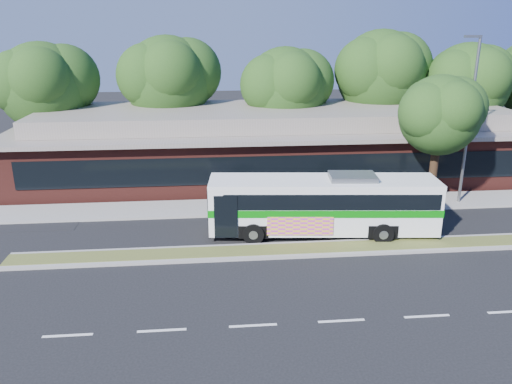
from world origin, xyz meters
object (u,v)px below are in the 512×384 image
Objects in this scene: lamp_post at (469,117)px; transit_bus at (324,201)px; sidewalk_tree at (445,113)px; sedan at (37,184)px.

lamp_post is 0.84× the size of transit_bus.
transit_bus is at bearing -153.85° from sidewalk_tree.
lamp_post is at bearing -123.44° from sedan.
lamp_post reaches higher than sidewalk_tree.
sidewalk_tree is at bearing -175.48° from lamp_post.
sedan is at bearing 159.39° from transit_bus.
lamp_post reaches higher than transit_bus.
lamp_post is at bearing 4.52° from sidewalk_tree.
transit_bus reaches higher than sedan.
lamp_post is at bearing 28.15° from transit_bus.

